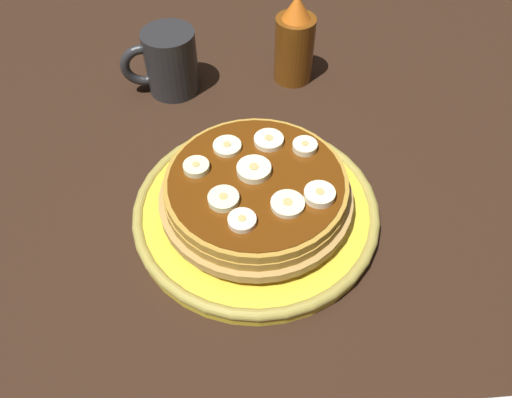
% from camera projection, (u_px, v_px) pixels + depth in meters
% --- Properties ---
extents(ground_plane, '(1.40, 1.40, 0.03)m').
position_uv_depth(ground_plane, '(256.00, 225.00, 0.57)').
color(ground_plane, black).
extents(plate, '(0.27, 0.27, 0.02)m').
position_uv_depth(plate, '(256.00, 210.00, 0.55)').
color(plate, yellow).
rests_on(plate, ground_plane).
extents(pancake_stack, '(0.20, 0.20, 0.04)m').
position_uv_depth(pancake_stack, '(255.00, 193.00, 0.53)').
color(pancake_stack, tan).
rests_on(pancake_stack, plate).
extents(banana_slice_0, '(0.04, 0.04, 0.01)m').
position_uv_depth(banana_slice_0, '(251.00, 170.00, 0.51)').
color(banana_slice_0, '#F0F0BE').
rests_on(banana_slice_0, pancake_stack).
extents(banana_slice_1, '(0.03, 0.03, 0.01)m').
position_uv_depth(banana_slice_1, '(227.00, 147.00, 0.53)').
color(banana_slice_1, '#F4F2BE').
rests_on(banana_slice_1, pancake_stack).
extents(banana_slice_2, '(0.03, 0.03, 0.01)m').
position_uv_depth(banana_slice_2, '(288.00, 204.00, 0.48)').
color(banana_slice_2, '#F3EBBA').
rests_on(banana_slice_2, pancake_stack).
extents(banana_slice_3, '(0.03, 0.03, 0.01)m').
position_uv_depth(banana_slice_3, '(224.00, 199.00, 0.49)').
color(banana_slice_3, '#EEF1B6').
rests_on(banana_slice_3, pancake_stack).
extents(banana_slice_4, '(0.03, 0.03, 0.01)m').
position_uv_depth(banana_slice_4, '(242.00, 221.00, 0.47)').
color(banana_slice_4, '#F6E2C3').
rests_on(banana_slice_4, pancake_stack).
extents(banana_slice_5, '(0.03, 0.03, 0.01)m').
position_uv_depth(banana_slice_5, '(305.00, 147.00, 0.53)').
color(banana_slice_5, '#F4EDC1').
rests_on(banana_slice_5, pancake_stack).
extents(banana_slice_6, '(0.03, 0.03, 0.01)m').
position_uv_depth(banana_slice_6, '(196.00, 167.00, 0.51)').
color(banana_slice_6, '#EDF1B5').
rests_on(banana_slice_6, pancake_stack).
extents(banana_slice_7, '(0.03, 0.03, 0.01)m').
position_uv_depth(banana_slice_7, '(269.00, 141.00, 0.54)').
color(banana_slice_7, '#FBF0C6').
rests_on(banana_slice_7, pancake_stack).
extents(banana_slice_8, '(0.03, 0.03, 0.01)m').
position_uv_depth(banana_slice_8, '(319.00, 195.00, 0.49)').
color(banana_slice_8, '#FBEFC5').
rests_on(banana_slice_8, pancake_stack).
extents(coffee_mug, '(0.10, 0.07, 0.09)m').
position_uv_depth(coffee_mug, '(169.00, 61.00, 0.67)').
color(coffee_mug, '#262628').
rests_on(coffee_mug, ground_plane).
extents(syrup_bottle, '(0.05, 0.05, 0.12)m').
position_uv_depth(syrup_bottle, '(295.00, 43.00, 0.68)').
color(syrup_bottle, brown).
rests_on(syrup_bottle, ground_plane).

